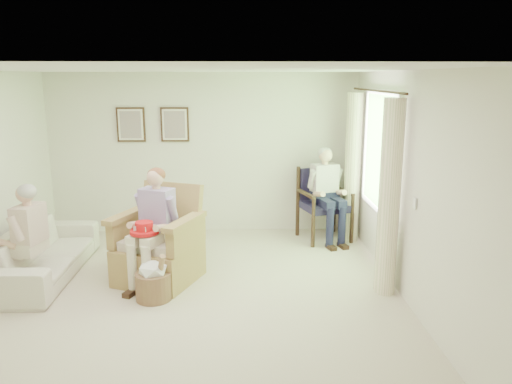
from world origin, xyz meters
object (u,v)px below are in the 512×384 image
(wicker_armchair, at_px, (159,251))
(person_dark, at_px, (326,188))
(person_sofa, at_px, (25,232))
(wood_armchair, at_px, (324,201))
(hatbox, at_px, (153,280))
(red_hat, at_px, (144,229))
(person_wicker, at_px, (155,218))
(sofa, at_px, (43,253))

(wicker_armchair, distance_m, person_dark, 2.82)
(person_dark, relative_size, person_sofa, 1.12)
(wicker_armchair, relative_size, wood_armchair, 1.09)
(wicker_armchair, distance_m, wood_armchair, 2.89)
(wood_armchair, bearing_deg, hatbox, -152.21)
(person_sofa, xyz_separation_m, red_hat, (1.41, -0.05, 0.04))
(person_wicker, distance_m, hatbox, 0.76)
(sofa, relative_size, hatbox, 3.51)
(sofa, distance_m, person_dark, 4.12)
(person_dark, bearing_deg, hatbox, -154.61)
(person_sofa, bearing_deg, person_dark, 124.36)
(person_wicker, xyz_separation_m, person_sofa, (-1.51, -0.13, -0.12))
(wicker_armchair, distance_m, hatbox, 0.62)
(red_hat, xyz_separation_m, hatbox, (0.13, -0.26, -0.54))
(wood_armchair, relative_size, sofa, 0.52)
(red_hat, height_order, hatbox, red_hat)
(wicker_armchair, relative_size, person_wicker, 0.84)
(wicker_armchair, bearing_deg, wood_armchair, 57.58)
(person_dark, bearing_deg, wood_armchair, 73.76)
(person_dark, height_order, red_hat, person_dark)
(wicker_armchair, height_order, sofa, wicker_armchair)
(sofa, height_order, person_dark, person_dark)
(person_dark, bearing_deg, red_hat, -159.89)
(sofa, bearing_deg, person_dark, -71.24)
(hatbox, bearing_deg, person_sofa, 168.65)
(person_wicker, distance_m, person_sofa, 1.52)
(wood_armchair, height_order, red_hat, wood_armchair)
(person_sofa, height_order, red_hat, person_sofa)
(wicker_armchair, relative_size, sofa, 0.56)
(person_sofa, bearing_deg, person_wicker, 104.88)
(person_wicker, xyz_separation_m, person_dark, (2.36, 1.63, 0.01))
(wood_armchair, relative_size, red_hat, 3.27)
(wicker_armchair, height_order, person_wicker, person_wicker)
(hatbox, bearing_deg, sofa, 153.92)
(person_wicker, distance_m, red_hat, 0.22)
(person_sofa, relative_size, red_hat, 3.78)
(person_wicker, relative_size, hatbox, 2.34)
(wood_armchair, height_order, person_sofa, person_sofa)
(wood_armchair, bearing_deg, person_dark, -106.24)
(wicker_armchair, xyz_separation_m, sofa, (-1.51, 0.16, -0.07))
(wood_armchair, distance_m, person_dark, 0.31)
(wood_armchair, bearing_deg, sofa, -175.11)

